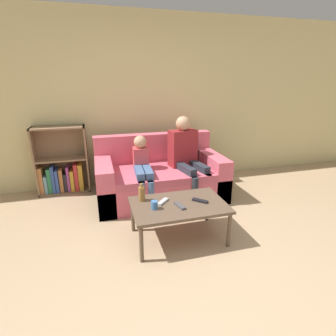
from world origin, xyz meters
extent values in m
plane|color=tan|center=(0.00, 0.00, 0.00)|extent=(22.00, 22.00, 0.00)
cube|color=beige|center=(0.00, 2.57, 1.30)|extent=(12.00, 0.06, 2.60)
cube|color=#DB5B70|center=(0.01, 1.80, 0.18)|extent=(1.78, 0.99, 0.35)
cube|color=#C95467|center=(0.01, 1.71, 0.40)|extent=(1.34, 0.81, 0.10)
cube|color=#DB5B70|center=(0.01, 2.20, 0.66)|extent=(1.78, 0.18, 0.42)
cube|color=#DB5B70|center=(-0.77, 1.80, 0.31)|extent=(0.22, 0.99, 0.61)
cube|color=#DB5B70|center=(0.79, 1.80, 0.31)|extent=(0.22, 0.99, 0.61)
cube|color=#4C7556|center=(0.48, 2.05, 0.63)|extent=(0.36, 0.12, 0.36)
cube|color=#8E7051|center=(-1.71, 2.39, 0.50)|extent=(0.02, 0.28, 1.01)
cube|color=#8E7051|center=(-0.99, 2.39, 0.50)|extent=(0.02, 0.28, 1.01)
cube|color=#8E7051|center=(-1.35, 2.52, 0.50)|extent=(0.74, 0.02, 1.01)
cube|color=#8E7051|center=(-1.35, 2.39, 0.01)|extent=(0.74, 0.28, 0.02)
cube|color=#8E7051|center=(-1.35, 2.39, 0.52)|extent=(0.69, 0.28, 0.02)
cube|color=#8E7051|center=(-1.35, 2.39, 0.99)|extent=(0.74, 0.28, 0.02)
cube|color=#B77542|center=(-1.67, 2.38, 0.22)|extent=(0.06, 0.19, 0.40)
cube|color=#6699A8|center=(-1.61, 2.38, 0.16)|extent=(0.05, 0.19, 0.27)
cube|color=#2D7A4C|center=(-1.55, 2.38, 0.21)|extent=(0.06, 0.18, 0.38)
cube|color=#33519E|center=(-1.50, 2.38, 0.23)|extent=(0.04, 0.22, 0.41)
cube|color=#33519E|center=(-1.45, 2.38, 0.20)|extent=(0.04, 0.24, 0.35)
cube|color=#B77542|center=(-1.39, 2.37, 0.20)|extent=(0.05, 0.17, 0.35)
cube|color=#232328|center=(-1.34, 2.38, 0.16)|extent=(0.04, 0.18, 0.27)
cube|color=#993D84|center=(-1.29, 2.38, 0.22)|extent=(0.04, 0.21, 0.38)
cube|color=gold|center=(-1.24, 2.38, 0.18)|extent=(0.05, 0.20, 0.32)
cube|color=red|center=(-1.18, 2.38, 0.23)|extent=(0.05, 0.22, 0.42)
cube|color=gold|center=(-1.11, 2.38, 0.23)|extent=(0.06, 0.19, 0.40)
cylinder|color=brown|center=(-0.51, 0.45, 0.19)|extent=(0.04, 0.04, 0.39)
cylinder|color=brown|center=(0.40, 0.45, 0.19)|extent=(0.04, 0.04, 0.39)
cylinder|color=brown|center=(-0.51, 1.00, 0.19)|extent=(0.04, 0.04, 0.39)
cylinder|color=brown|center=(0.40, 1.00, 0.19)|extent=(0.04, 0.04, 0.39)
cube|color=brown|center=(-0.06, 0.73, 0.40)|extent=(0.99, 0.64, 0.03)
cylinder|color=#282D38|center=(0.35, 1.31, 0.23)|extent=(0.11, 0.11, 0.45)
cylinder|color=#282D38|center=(0.56, 1.35, 0.23)|extent=(0.11, 0.11, 0.45)
cube|color=#282D38|center=(0.30, 1.56, 0.50)|extent=(0.19, 0.45, 0.09)
cube|color=#282D38|center=(0.51, 1.60, 0.50)|extent=(0.19, 0.45, 0.09)
cube|color=maroon|center=(0.35, 1.84, 0.71)|extent=(0.42, 0.27, 0.52)
sphere|color=tan|center=(0.35, 1.84, 1.06)|extent=(0.20, 0.20, 0.20)
cylinder|color=#476693|center=(-0.34, 1.33, 0.23)|extent=(0.09, 0.09, 0.45)
cylinder|color=#476693|center=(-0.23, 1.33, 0.23)|extent=(0.09, 0.09, 0.45)
cube|color=#476693|center=(-0.33, 1.59, 0.50)|extent=(0.12, 0.45, 0.09)
cube|color=#476693|center=(-0.21, 1.58, 0.50)|extent=(0.12, 0.45, 0.09)
cube|color=#C6474C|center=(-0.26, 1.85, 0.60)|extent=(0.21, 0.21, 0.30)
sphere|color=tan|center=(-0.26, 1.85, 0.83)|extent=(0.18, 0.18, 0.18)
cylinder|color=#3D70B2|center=(-0.33, 0.68, 0.46)|extent=(0.07, 0.07, 0.09)
cube|color=#B7B7BC|center=(-0.21, 0.80, 0.43)|extent=(0.15, 0.15, 0.02)
cube|color=black|center=(0.18, 0.72, 0.43)|extent=(0.16, 0.15, 0.02)
cube|color=#47474C|center=(-0.07, 0.66, 0.43)|extent=(0.08, 0.18, 0.02)
cylinder|color=olive|center=(-0.42, 0.90, 0.50)|extent=(0.07, 0.07, 0.16)
cylinder|color=olive|center=(-0.42, 0.90, 0.59)|extent=(0.03, 0.03, 0.04)
camera|label=1|loc=(-0.83, -1.62, 1.66)|focal=28.00mm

